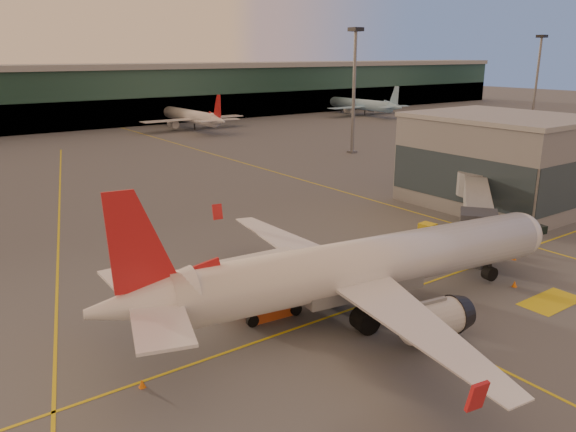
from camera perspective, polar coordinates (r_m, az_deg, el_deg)
ground at (r=42.60m, az=7.95°, el=-12.76°), size 600.00×600.00×0.00m
taxi_markings at (r=76.26m, az=-20.22°, el=-0.43°), size 100.12×173.00×0.01m
gate_building at (r=82.67m, az=20.70°, el=5.24°), size 18.40×22.40×12.60m
mast_east_near at (r=120.31m, az=6.74°, el=13.39°), size 2.40×2.40×25.60m
mast_east_far at (r=181.73m, az=24.01°, el=13.06°), size 2.40×2.40×25.60m
main_airplane at (r=45.23m, az=7.06°, el=-5.33°), size 40.83×37.01×12.36m
jet_bridge at (r=67.14m, az=18.56°, el=1.27°), size 20.07×16.31×6.04m
catering_truck at (r=45.31m, az=-2.51°, el=-6.82°), size 6.60×3.41×4.95m
gpu_cart at (r=61.61m, az=18.62°, el=-3.56°), size 2.19×1.45×1.21m
pushback_tug at (r=66.24m, az=13.97°, el=-1.66°), size 3.79×2.35×1.85m
cone_nose at (r=62.58m, az=21.99°, el=-3.90°), size 0.45×0.45×0.58m
cone_tail at (r=38.45m, az=-14.60°, el=-16.15°), size 0.45×0.45×0.57m
cone_fwd at (r=55.56m, az=22.03°, el=-6.41°), size 0.46×0.46×0.59m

